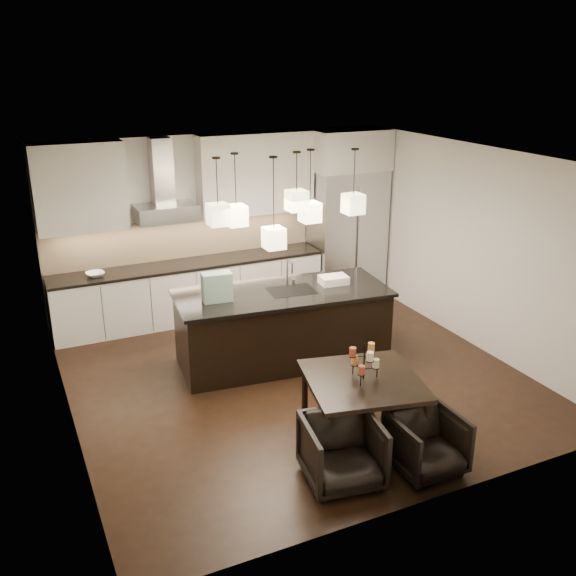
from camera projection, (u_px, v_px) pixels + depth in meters
name	position (u px, v px, depth m)	size (l,w,h in m)	color
floor	(294.00, 377.00, 8.32)	(5.50, 5.50, 0.02)	black
ceiling	(295.00, 158.00, 7.35)	(5.50, 5.50, 0.02)	white
wall_back	(220.00, 223.00, 10.18)	(5.50, 0.02, 2.80)	silver
wall_front	(434.00, 368.00, 5.48)	(5.50, 0.02, 2.80)	silver
wall_left	(58.00, 310.00, 6.74)	(0.02, 5.50, 2.80)	silver
wall_right	(474.00, 247.00, 8.93)	(0.02, 5.50, 2.80)	silver
refrigerator	(346.00, 234.00, 10.80)	(1.20, 0.72, 2.15)	#B7B7BA
fridge_panel	(349.00, 150.00, 10.32)	(1.26, 0.72, 0.65)	silver
lower_cabinets	(191.00, 292.00, 9.98)	(4.21, 0.62, 0.88)	silver
countertop	(190.00, 264.00, 9.83)	(4.21, 0.66, 0.04)	black
backsplash	(183.00, 238.00, 9.97)	(4.21, 0.02, 0.63)	beige
upper_cab_left	(80.00, 188.00, 8.92)	(1.25, 0.35, 1.25)	silver
upper_cab_right	(256.00, 174.00, 9.97)	(1.86, 0.35, 1.25)	silver
hood_canopy	(166.00, 213.00, 9.47)	(0.90, 0.52, 0.24)	#B7B7BA
hood_chimney	(162.00, 171.00, 9.36)	(0.30, 0.28, 0.96)	#B7B7BA
fruit_bowl	(95.00, 274.00, 9.20)	(0.26, 0.26, 0.06)	silver
island_body	(282.00, 328.00, 8.59)	(2.72, 1.09, 0.96)	black
island_top	(282.00, 293.00, 8.42)	(2.81, 1.17, 0.04)	black
faucet	(287.00, 273.00, 8.47)	(0.11, 0.26, 0.41)	silver
tote_bag	(217.00, 287.00, 8.02)	(0.37, 0.20, 0.37)	#206249
food_container	(334.00, 280.00, 8.67)	(0.37, 0.26, 0.11)	silver
dining_table	(362.00, 408.00, 6.89)	(1.17, 1.17, 0.70)	black
candelabra	(364.00, 361.00, 6.70)	(0.34, 0.34, 0.41)	black
candle_a	(376.00, 363.00, 6.74)	(0.07, 0.07, 0.09)	beige
candle_b	(355.00, 360.00, 6.80)	(0.07, 0.07, 0.09)	orange
candle_c	(361.00, 370.00, 6.59)	(0.07, 0.07, 0.09)	#A03D2A
candle_d	(371.00, 347.00, 6.76)	(0.07, 0.07, 0.09)	orange
candle_e	(353.00, 352.00, 6.65)	(0.07, 0.07, 0.09)	#A03D2A
candle_f	(370.00, 356.00, 6.55)	(0.07, 0.07, 0.09)	beige
armchair_left	(342.00, 452.00, 6.16)	(0.71, 0.74, 0.67)	black
armchair_right	(426.00, 443.00, 6.35)	(0.66, 0.68, 0.62)	black
pendant_a	(218.00, 215.00, 7.70)	(0.24, 0.24, 0.26)	#FFF2B9
pendant_b	(236.00, 215.00, 8.06)	(0.24, 0.24, 0.26)	#FFF2B9
pendant_c	(297.00, 200.00, 8.11)	(0.24, 0.24, 0.26)	#FFF2B9
pendant_d	(310.00, 212.00, 8.38)	(0.24, 0.24, 0.26)	#FFF2B9
pendant_e	(353.00, 204.00, 8.39)	(0.24, 0.24, 0.26)	#FFF2B9
pendant_f	(274.00, 238.00, 7.86)	(0.24, 0.24, 0.26)	#FFF2B9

